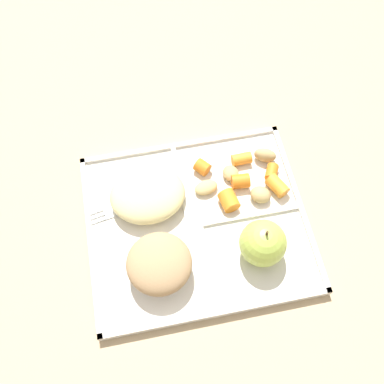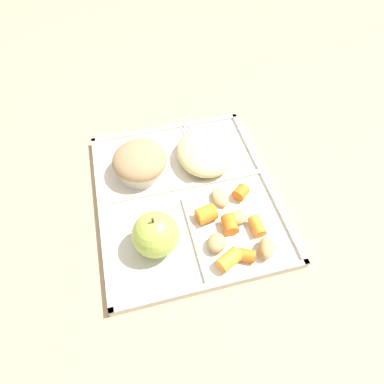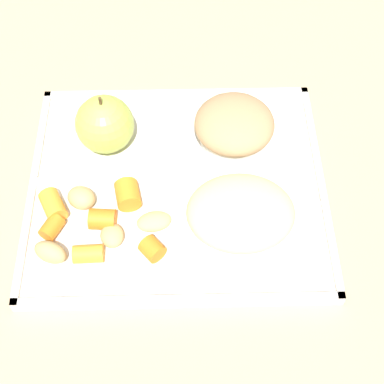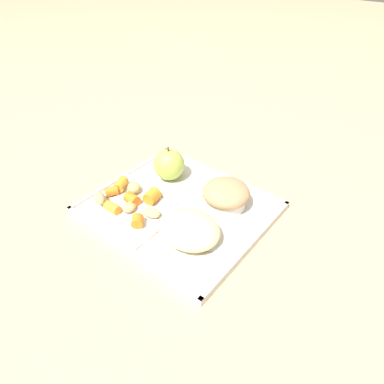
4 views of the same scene
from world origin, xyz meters
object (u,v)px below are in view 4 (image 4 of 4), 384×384
(lunch_tray, at_px, (179,209))
(bran_muffin, at_px, (226,195))
(plastic_fork, at_px, (205,244))
(green_apple, at_px, (169,165))

(lunch_tray, distance_m, bran_muffin, 0.10)
(lunch_tray, bearing_deg, plastic_fork, -24.96)
(bran_muffin, relative_size, plastic_fork, 0.67)
(lunch_tray, distance_m, green_apple, 0.11)
(bran_muffin, xyz_separation_m, plastic_fork, (0.03, -0.11, -0.03))
(green_apple, distance_m, plastic_fork, 0.22)
(lunch_tray, relative_size, bran_muffin, 3.58)
(plastic_fork, bearing_deg, bran_muffin, 106.77)
(bran_muffin, bearing_deg, plastic_fork, -73.23)
(green_apple, bearing_deg, plastic_fork, -31.16)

